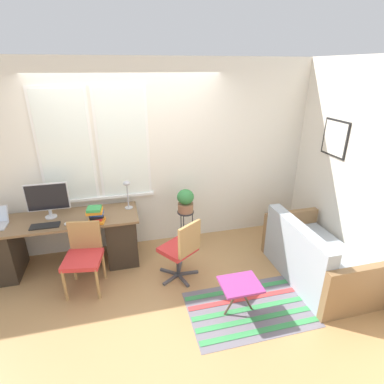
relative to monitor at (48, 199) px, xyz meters
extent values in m
plane|color=tan|center=(1.13, -0.40, -1.00)|extent=(14.00, 14.00, 0.00)
cube|color=white|center=(1.13, 0.32, 0.35)|extent=(9.00, 0.06, 2.70)
cube|color=white|center=(0.27, 0.29, 0.58)|extent=(0.71, 0.02, 1.54)
cube|color=white|center=(0.27, 0.28, 0.58)|extent=(0.64, 0.01, 1.47)
cube|color=white|center=(1.01, 0.29, 0.58)|extent=(0.71, 0.02, 1.54)
cube|color=white|center=(1.01, 0.28, 0.58)|extent=(0.64, 0.01, 1.47)
cube|color=white|center=(0.64, 0.29, -0.17)|extent=(1.50, 0.11, 0.04)
cube|color=white|center=(3.81, -0.40, 0.35)|extent=(0.06, 9.00, 2.70)
cube|color=black|center=(3.77, -0.48, 0.68)|extent=(0.02, 0.46, 0.49)
cube|color=silver|center=(3.76, -0.48, 0.68)|extent=(0.01, 0.41, 0.44)
cube|color=brown|center=(0.11, -0.08, -0.28)|extent=(2.00, 0.65, 0.03)
cube|color=#33281E|center=(-0.65, -0.08, -0.65)|extent=(0.40, 0.57, 0.70)
cube|color=#33281E|center=(0.87, -0.08, -0.65)|extent=(0.40, 0.57, 0.70)
cylinder|color=silver|center=(0.00, 0.00, -0.26)|extent=(0.15, 0.15, 0.02)
cylinder|color=silver|center=(0.00, 0.00, -0.20)|extent=(0.04, 0.04, 0.11)
cube|color=silver|center=(0.00, 0.00, 0.02)|extent=(0.52, 0.02, 0.36)
cube|color=black|center=(0.00, -0.01, 0.02)|extent=(0.49, 0.01, 0.34)
cube|color=black|center=(-0.03, -0.25, -0.26)|extent=(0.34, 0.15, 0.02)
ellipsoid|color=silver|center=(0.22, -0.28, -0.25)|extent=(0.04, 0.07, 0.03)
cylinder|color=#ADADB2|center=(1.01, 0.04, -0.26)|extent=(0.11, 0.11, 0.01)
cylinder|color=#ADADB2|center=(1.01, 0.04, -0.09)|extent=(0.02, 0.02, 0.34)
ellipsoid|color=#ADADB2|center=(1.01, 0.04, 0.10)|extent=(0.10, 0.10, 0.06)
cube|color=orange|center=(0.59, -0.29, -0.25)|extent=(0.23, 0.20, 0.03)
cube|color=red|center=(0.59, -0.28, -0.22)|extent=(0.16, 0.15, 0.03)
cube|color=black|center=(0.59, -0.28, -0.19)|extent=(0.19, 0.14, 0.04)
cube|color=#2851B2|center=(0.60, -0.27, -0.16)|extent=(0.17, 0.15, 0.03)
cube|color=orange|center=(0.58, -0.27, -0.12)|extent=(0.21, 0.18, 0.04)
cube|color=green|center=(0.58, -0.29, -0.08)|extent=(0.19, 0.18, 0.04)
cylinder|color=#B2844C|center=(0.19, -0.79, -0.79)|extent=(0.04, 0.04, 0.42)
cylinder|color=#B2844C|center=(0.56, -0.85, -0.79)|extent=(0.04, 0.04, 0.42)
cylinder|color=#B2844C|center=(0.25, -0.42, -0.79)|extent=(0.04, 0.04, 0.42)
cylinder|color=#B2844C|center=(0.62, -0.48, -0.79)|extent=(0.04, 0.04, 0.42)
cube|color=red|center=(0.40, -0.63, -0.57)|extent=(0.49, 0.48, 0.06)
cube|color=#B2844C|center=(0.44, -0.42, -0.36)|extent=(0.39, 0.10, 0.37)
cube|color=#47474C|center=(1.45, -0.74, -0.99)|extent=(0.24, 0.18, 0.03)
cube|color=#47474C|center=(1.60, -0.80, -0.99)|extent=(0.11, 0.27, 0.03)
cube|color=#47474C|center=(1.70, -0.67, -0.99)|extent=(0.27, 0.04, 0.03)
cube|color=#47474C|center=(1.61, -0.54, -0.99)|extent=(0.13, 0.27, 0.03)
cube|color=#47474C|center=(1.45, -0.59, -0.99)|extent=(0.24, 0.19, 0.03)
cylinder|color=#333338|center=(1.56, -0.67, -0.79)|extent=(0.04, 0.04, 0.35)
cube|color=red|center=(1.56, -0.67, -0.59)|extent=(0.55, 0.54, 0.06)
cube|color=#B2844C|center=(1.68, -0.84, -0.35)|extent=(0.33, 0.24, 0.40)
cube|color=#9EA8B2|center=(3.31, -1.12, -0.80)|extent=(0.82, 1.27, 0.41)
cube|color=#9EA8B2|center=(2.98, -1.12, -0.39)|extent=(0.16, 1.27, 0.39)
cube|color=olive|center=(3.31, -1.80, -0.69)|extent=(0.82, 0.09, 0.63)
cube|color=olive|center=(3.31, -0.44, -0.69)|extent=(0.82, 0.09, 0.63)
cylinder|color=#333338|center=(1.82, -0.02, -0.41)|extent=(0.25, 0.25, 0.02)
cylinder|color=#333338|center=(1.92, -0.02, -0.71)|extent=(0.01, 0.01, 0.58)
cylinder|color=#333338|center=(1.76, 0.08, -0.71)|extent=(0.01, 0.01, 0.58)
cylinder|color=#333338|center=(1.76, -0.11, -0.71)|extent=(0.01, 0.01, 0.58)
cylinder|color=#9E6B4C|center=(1.82, -0.02, -0.33)|extent=(0.23, 0.23, 0.13)
ellipsoid|color=#388442|center=(1.82, -0.02, -0.16)|extent=(0.24, 0.24, 0.22)
cube|color=slate|center=(2.23, -1.46, -1.00)|extent=(1.39, 0.88, 0.01)
cube|color=#388E4C|center=(2.23, -1.78, -0.99)|extent=(1.36, 0.07, 0.00)
cube|color=#388E4C|center=(2.23, -1.62, -0.99)|extent=(1.36, 0.07, 0.00)
cube|color=#388E4C|center=(2.23, -1.46, -0.99)|extent=(1.36, 0.07, 0.00)
cube|color=#C63838|center=(2.23, -1.30, -0.99)|extent=(1.36, 0.07, 0.00)
cube|color=#388E4C|center=(2.23, -1.14, -0.99)|extent=(1.36, 0.07, 0.00)
cube|color=#93337A|center=(2.09, -1.47, -0.61)|extent=(0.43, 0.36, 0.02)
cylinder|color=#4C3D2D|center=(2.01, -1.47, -0.81)|extent=(0.20, 0.02, 0.39)
cylinder|color=#4C3D2D|center=(2.16, -1.47, -0.81)|extent=(0.20, 0.02, 0.39)
camera|label=1|loc=(0.94, -3.86, 1.57)|focal=28.00mm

